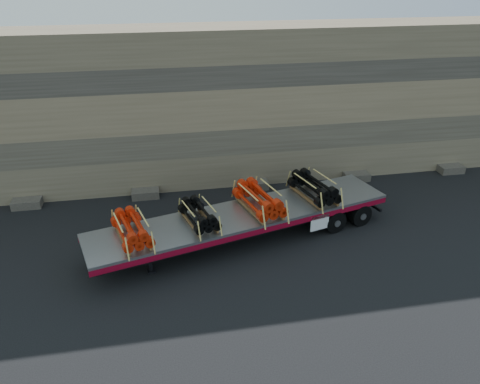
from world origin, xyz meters
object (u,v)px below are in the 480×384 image
(bundle_midfront, at_px, (199,215))
(bundle_rear, at_px, (314,188))
(trailer, at_px, (243,227))
(bundle_front, at_px, (132,230))
(bundle_midrear, at_px, (259,200))

(bundle_midfront, bearing_deg, bundle_rear, 0.00)
(trailer, height_order, bundle_front, bundle_front)
(bundle_front, distance_m, bundle_midfront, 2.38)
(bundle_front, relative_size, bundle_rear, 0.92)
(trailer, xyz_separation_m, bundle_front, (-3.98, -1.05, 0.94))
(trailer, relative_size, bundle_rear, 5.24)
(trailer, relative_size, bundle_front, 5.70)
(bundle_front, xyz_separation_m, bundle_midfront, (2.30, 0.61, -0.03))
(bundle_midrear, bearing_deg, trailer, -180.00)
(bundle_midfront, relative_size, bundle_rear, 0.85)
(trailer, relative_size, bundle_midfront, 6.14)
(bundle_midfront, distance_m, bundle_midrear, 2.38)
(bundle_front, xyz_separation_m, bundle_rear, (6.93, 1.84, 0.03))
(bundle_midfront, relative_size, bundle_midrear, 0.82)
(bundle_midrear, xyz_separation_m, bundle_rear, (2.33, 0.62, -0.02))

